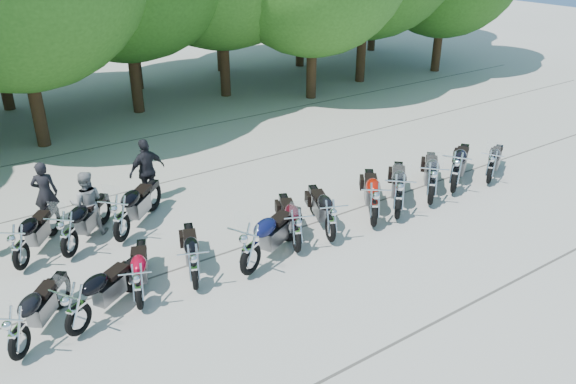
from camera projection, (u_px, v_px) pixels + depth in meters
ground at (325, 259)px, 12.83m from camera, size 90.00×90.00×0.00m
motorcycle_0 at (17, 332)px, 9.62m from camera, size 1.86×2.07×1.21m
motorcycle_1 at (76, 308)px, 10.17m from camera, size 2.23×1.73×1.25m
motorcycle_2 at (138, 285)px, 10.90m from camera, size 1.37×2.11×1.15m
motorcycle_3 at (194, 266)px, 11.48m from camera, size 1.36×2.20×1.19m
motorcycle_4 at (250, 248)px, 11.90m from camera, size 2.57×1.77×1.41m
motorcycle_5 at (297, 230)px, 12.79m from camera, size 1.47×2.26×1.23m
motorcycle_6 at (331, 220)px, 13.20m from camera, size 1.47×2.31×1.26m
motorcycle_7 at (374, 204)px, 13.85m from camera, size 2.04×2.35×1.36m
motorcycle_8 at (399, 196)px, 14.19m from camera, size 2.28×2.33×1.41m
motorcycle_9 at (432, 183)px, 14.93m from camera, size 2.30×2.25×1.39m
motorcycle_10 at (456, 171)px, 15.57m from camera, size 2.53×2.02×1.42m
motorcycle_11 at (491, 166)px, 16.20m from camera, size 2.15×1.59×1.19m
motorcycle_12 at (19, 246)px, 12.12m from camera, size 1.86×2.20×1.26m
motorcycle_13 at (68, 233)px, 12.56m from camera, size 2.09×2.20×1.32m
motorcycle_14 at (120, 217)px, 13.17m from camera, size 2.27×2.24×1.38m
rider_1 at (87, 203)px, 13.57m from camera, size 0.96×0.86×1.64m
rider_2 at (147, 171)px, 15.13m from camera, size 1.12×0.61×1.81m
rider_3 at (45, 193)px, 14.05m from camera, size 0.71×0.58×1.66m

